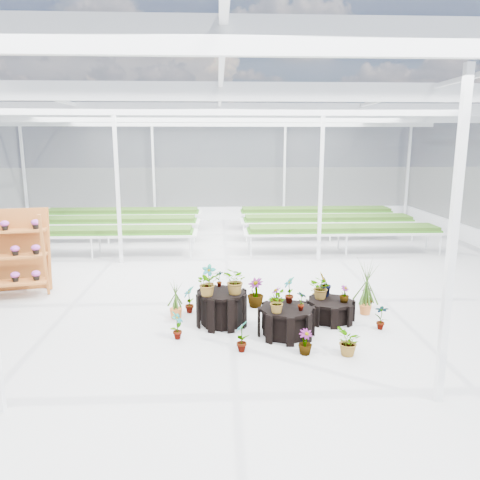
{
  "coord_description": "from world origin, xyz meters",
  "views": [
    {
      "loc": [
        -0.05,
        -9.83,
        3.54
      ],
      "look_at": [
        0.45,
        0.92,
        1.3
      ],
      "focal_mm": 35.0,
      "sensor_mm": 36.0,
      "label": 1
    }
  ],
  "objects_px": {
    "plinth_low": "(330,310)",
    "shelf_rack": "(6,254)",
    "plinth_mid": "(286,321)",
    "plinth_tall": "(222,308)"
  },
  "relations": [
    {
      "from": "plinth_tall",
      "to": "plinth_low",
      "type": "xyz_separation_m",
      "value": [
        2.2,
        0.1,
        -0.12
      ]
    },
    {
      "from": "plinth_low",
      "to": "shelf_rack",
      "type": "height_order",
      "value": "shelf_rack"
    },
    {
      "from": "plinth_mid",
      "to": "plinth_low",
      "type": "height_order",
      "value": "plinth_mid"
    },
    {
      "from": "plinth_tall",
      "to": "shelf_rack",
      "type": "bearing_deg",
      "value": 158.01
    },
    {
      "from": "plinth_tall",
      "to": "plinth_mid",
      "type": "distance_m",
      "value": 1.34
    },
    {
      "from": "shelf_rack",
      "to": "plinth_mid",
      "type": "bearing_deg",
      "value": -34.56
    },
    {
      "from": "plinth_mid",
      "to": "plinth_tall",
      "type": "bearing_deg",
      "value": 153.43
    },
    {
      "from": "plinth_low",
      "to": "shelf_rack",
      "type": "bearing_deg",
      "value": 165.06
    },
    {
      "from": "plinth_low",
      "to": "shelf_rack",
      "type": "xyz_separation_m",
      "value": [
        -7.21,
        1.92,
        0.79
      ]
    },
    {
      "from": "plinth_tall",
      "to": "plinth_low",
      "type": "height_order",
      "value": "plinth_tall"
    }
  ]
}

